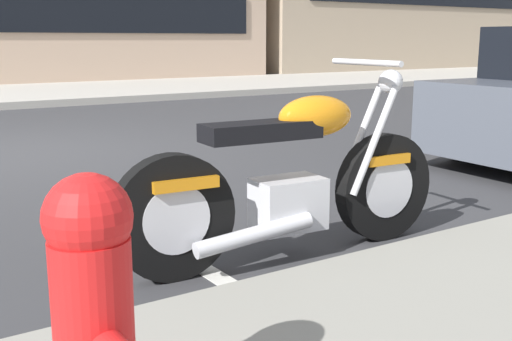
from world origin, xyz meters
TOP-DOWN VIEW (x-y plane):
  - ground_plane at (0.00, 0.00)m, footprint 260.00×260.00m
  - sidewalk_far_curb at (12.00, 7.23)m, footprint 120.00×5.00m
  - parking_stall_stripe at (0.00, -4.13)m, footprint 0.12×2.20m
  - parked_motorcycle at (0.53, -4.38)m, footprint 2.11×0.62m
  - fire_hydrant at (-1.08, -5.63)m, footprint 0.24×0.36m

SIDE VIEW (x-z plane):
  - ground_plane at x=0.00m, z-range 0.00..0.00m
  - parking_stall_stripe at x=0.00m, z-range 0.00..0.01m
  - sidewalk_far_curb at x=12.00m, z-range 0.00..0.14m
  - parked_motorcycle at x=0.53m, z-range -0.13..1.01m
  - fire_hydrant at x=-1.08m, z-range 0.16..0.94m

